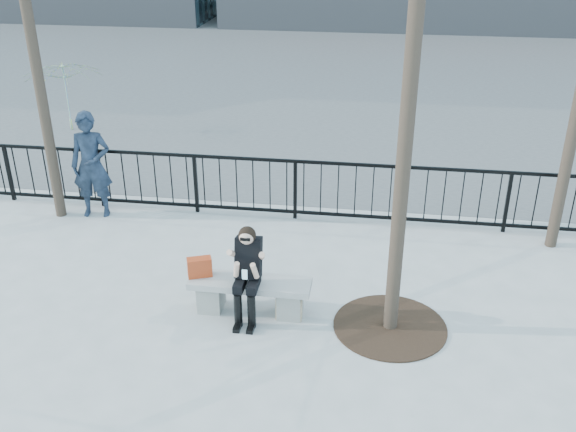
# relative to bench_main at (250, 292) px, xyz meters

# --- Properties ---
(ground) EXTENTS (120.00, 120.00, 0.00)m
(ground) POSITION_rel_bench_main_xyz_m (0.00, 0.00, -0.30)
(ground) COLOR gray
(ground) RESTS_ON ground
(street_surface) EXTENTS (60.00, 23.00, 0.01)m
(street_surface) POSITION_rel_bench_main_xyz_m (0.00, 15.00, -0.30)
(street_surface) COLOR #474747
(street_surface) RESTS_ON ground
(railing) EXTENTS (14.00, 0.06, 1.10)m
(railing) POSITION_rel_bench_main_xyz_m (0.00, 3.00, 0.25)
(railing) COLOR black
(railing) RESTS_ON ground
(tree_grate) EXTENTS (1.50, 1.50, 0.02)m
(tree_grate) POSITION_rel_bench_main_xyz_m (1.90, -0.10, -0.29)
(tree_grate) COLOR black
(tree_grate) RESTS_ON ground
(bench_main) EXTENTS (1.65, 0.46, 0.49)m
(bench_main) POSITION_rel_bench_main_xyz_m (0.00, 0.00, 0.00)
(bench_main) COLOR slate
(bench_main) RESTS_ON ground
(seated_woman) EXTENTS (0.50, 0.64, 1.34)m
(seated_woman) POSITION_rel_bench_main_xyz_m (0.00, -0.16, 0.37)
(seated_woman) COLOR black
(seated_woman) RESTS_ON ground
(handbag) EXTENTS (0.36, 0.26, 0.27)m
(handbag) POSITION_rel_bench_main_xyz_m (-0.70, 0.02, 0.32)
(handbag) COLOR #AA3415
(handbag) RESTS_ON bench_main
(shopping_bag) EXTENTS (0.35, 0.13, 0.33)m
(shopping_bag) POSITION_rel_bench_main_xyz_m (0.55, -0.11, -0.14)
(shopping_bag) COLOR beige
(shopping_bag) RESTS_ON ground
(standing_man) EXTENTS (0.77, 0.57, 1.91)m
(standing_man) POSITION_rel_bench_main_xyz_m (-3.35, 2.63, 0.65)
(standing_man) COLOR black
(standing_man) RESTS_ON ground
(vendor_umbrella) EXTENTS (1.90, 1.93, 1.69)m
(vendor_umbrella) POSITION_rel_bench_main_xyz_m (-6.01, 7.12, 0.55)
(vendor_umbrella) COLOR #E1F536
(vendor_umbrella) RESTS_ON ground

